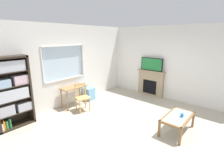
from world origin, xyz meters
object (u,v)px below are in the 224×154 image
Objects in this scene: bookshelf at (11,91)px; coffee_table at (178,118)px; wooden_chair at (82,97)px; sippy_cup at (182,115)px; tv at (152,64)px; fireplace at (151,83)px; plastic_drawer_unit at (89,94)px; desk_under_window at (74,90)px.

bookshelf is 1.80× the size of coffee_table.
wooden_chair is 10.00× the size of sippy_cup.
tv is (2.76, -1.01, 0.84)m from wooden_chair.
coffee_table is 0.14m from sippy_cup.
fireplace is at bearing -19.90° from wooden_chair.
wooden_chair is 0.99m from plastic_drawer_unit.
sippy_cup is at bearing -136.10° from fireplace.
plastic_drawer_unit is 5.28× the size of sippy_cup.
fireplace is 1.09× the size of coffee_table.
tv is 10.14× the size of sippy_cup.
tv reaches higher than coffee_table.
bookshelf is 2.00m from wooden_chair.
plastic_drawer_unit is (0.78, 0.57, -0.23)m from wooden_chair.
bookshelf is at bearing 160.51° from fireplace.
coffee_table is (-1.99, -1.82, -0.94)m from tv.
tv is at bearing 180.00° from fireplace.
coffee_table is at bearing -90.15° from plastic_drawer_unit.
desk_under_window is 0.83× the size of coffee_table.
desk_under_window is at bearing 150.69° from tv.
desk_under_window is at bearing 102.23° from sippy_cup.
wooden_chair reaches higher than plastic_drawer_unit.
bookshelf reaches higher than tv.
bookshelf reaches higher than plastic_drawer_unit.
desk_under_window is 1.84× the size of plastic_drawer_unit.
bookshelf is at bearing 126.47° from sippy_cup.
plastic_drawer_unit is 3.49m from sippy_cup.
sippy_cup is (-1.97, -1.91, -0.83)m from tv.
plastic_drawer_unit is 2.75m from tv.
desk_under_window reaches higher than coffee_table.
sippy_cup reaches higher than coffee_table.
wooden_chair is 0.85× the size of coffee_table.
bookshelf is at bearing 176.76° from desk_under_window.
coffee_table is (0.72, -3.34, -0.21)m from desk_under_window.
tv is 2.86m from sippy_cup.
tv is at bearing -20.02° from wooden_chair.
desk_under_window is at bearing -176.06° from plastic_drawer_unit.
tv is at bearing 42.43° from coffee_table.
wooden_chair is at bearing 160.10° from fireplace.
bookshelf reaches higher than sippy_cup.
bookshelf reaches higher than coffee_table.
coffee_table is (2.59, -3.45, -0.63)m from bookshelf.
coffee_table is at bearing -77.90° from desk_under_window.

